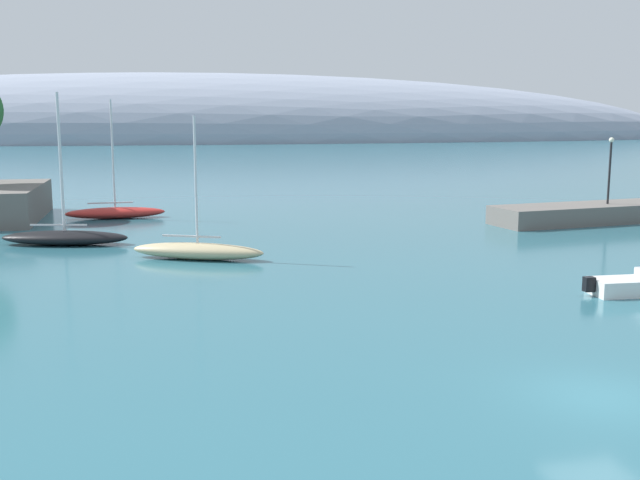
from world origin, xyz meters
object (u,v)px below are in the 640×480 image
sailboat_red_near_shore (115,212)px  sailboat_black_outer_mooring (65,236)px  sailboat_sand_mid_mooring (198,250)px  harbor_lamp_post (610,164)px  motorboat_white_foreground (637,285)px

sailboat_red_near_shore → sailboat_black_outer_mooring: bearing=-103.1°
sailboat_sand_mid_mooring → harbor_lamp_post: bearing=39.0°
sailboat_sand_mid_mooring → harbor_lamp_post: 31.32m
sailboat_red_near_shore → motorboat_white_foreground: sailboat_red_near_shore is taller
sailboat_sand_mid_mooring → sailboat_black_outer_mooring: 9.87m
sailboat_sand_mid_mooring → sailboat_black_outer_mooring: (-7.53, 6.38, 0.01)m
sailboat_sand_mid_mooring → motorboat_white_foreground: sailboat_sand_mid_mooring is taller
sailboat_black_outer_mooring → sailboat_sand_mid_mooring: bearing=-27.4°
sailboat_red_near_shore → harbor_lamp_post: (35.17, -9.78, 3.77)m
sailboat_sand_mid_mooring → sailboat_red_near_shore: bearing=130.0°
sailboat_red_near_shore → sailboat_sand_mid_mooring: size_ratio=1.16×
sailboat_black_outer_mooring → harbor_lamp_post: size_ratio=1.88×
sailboat_red_near_shore → motorboat_white_foreground: (23.31, -30.08, -0.09)m
sailboat_red_near_shore → harbor_lamp_post: 36.70m
sailboat_red_near_shore → sailboat_black_outer_mooring: 11.74m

